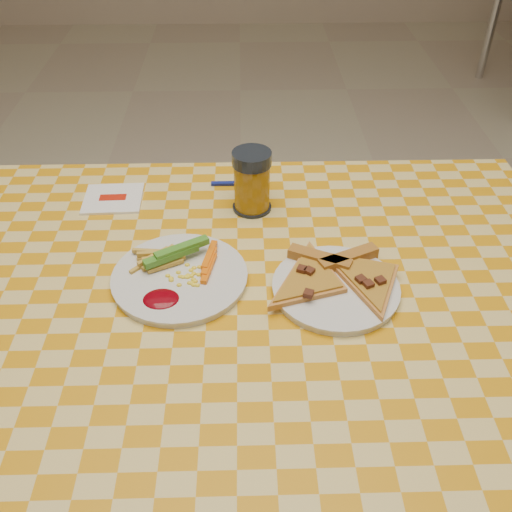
% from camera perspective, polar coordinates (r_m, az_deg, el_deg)
% --- Properties ---
extents(ground, '(8.00, 8.00, 0.00)m').
position_cam_1_polar(ground, '(1.62, -1.28, -23.40)').
color(ground, beige).
rests_on(ground, ground).
extents(table, '(1.28, 0.88, 0.76)m').
position_cam_1_polar(table, '(1.06, -1.80, -6.06)').
color(table, silver).
rests_on(table, ground).
extents(plate_left, '(0.29, 0.29, 0.01)m').
position_cam_1_polar(plate_left, '(1.03, -7.62, -2.23)').
color(plate_left, silver).
rests_on(plate_left, table).
extents(plate_right, '(0.29, 0.29, 0.01)m').
position_cam_1_polar(plate_right, '(1.01, 7.95, -3.27)').
color(plate_right, silver).
rests_on(plate_right, table).
extents(fries_veggies, '(0.19, 0.17, 0.04)m').
position_cam_1_polar(fries_veggies, '(1.03, -8.10, -0.95)').
color(fries_veggies, gold).
rests_on(fries_veggies, plate_left).
extents(pizza_slices, '(0.33, 0.26, 0.02)m').
position_cam_1_polar(pizza_slices, '(1.01, 8.09, -2.02)').
color(pizza_slices, gold).
rests_on(pizza_slices, plate_right).
extents(drink_glass, '(0.08, 0.08, 0.13)m').
position_cam_1_polar(drink_glass, '(1.17, -0.41, 7.43)').
color(drink_glass, black).
rests_on(drink_glass, table).
extents(napkin, '(0.13, 0.12, 0.01)m').
position_cam_1_polar(napkin, '(1.27, -14.10, 5.59)').
color(napkin, white).
rests_on(napkin, table).
extents(fork, '(0.13, 0.02, 0.01)m').
position_cam_1_polar(fork, '(1.28, -1.52, 7.29)').
color(fork, navy).
rests_on(fork, table).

